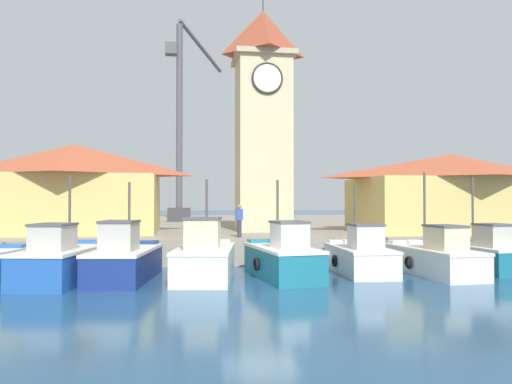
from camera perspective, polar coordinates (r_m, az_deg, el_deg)
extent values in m
plane|color=navy|center=(17.00, 0.48, -11.33)|extent=(300.00, 300.00, 0.00)
cube|color=gray|center=(43.34, -4.74, -4.24)|extent=(120.00, 40.00, 1.24)
cube|color=#2356A8|center=(22.97, -26.70, -5.66)|extent=(1.70, 0.88, 0.24)
cube|color=#2356A8|center=(20.12, -21.22, -7.96)|extent=(2.83, 5.05, 1.17)
cube|color=#2356A8|center=(22.01, -18.99, -5.53)|extent=(1.79, 0.89, 0.24)
cube|color=silver|center=(20.05, -21.21, -6.16)|extent=(2.90, 5.12, 0.12)
cube|color=#B2ADA3|center=(19.25, -22.19, -4.87)|extent=(1.44, 1.62, 0.88)
cube|color=#4C4C51|center=(19.22, -22.18, -3.45)|extent=(1.54, 1.72, 0.08)
cylinder|color=#4C4742|center=(20.52, -20.52, -2.10)|extent=(0.10, 0.10, 2.70)
torus|color=black|center=(20.78, -23.73, -7.72)|extent=(0.21, 0.53, 0.52)
cube|color=navy|center=(20.00, -14.74, -8.15)|extent=(2.60, 5.00, 1.10)
cube|color=navy|center=(22.00, -13.32, -5.75)|extent=(1.73, 0.82, 0.24)
cube|color=silver|center=(19.94, -14.73, -6.44)|extent=(2.67, 5.07, 0.12)
cube|color=#B2ADA3|center=(19.09, -15.36, -4.94)|extent=(1.36, 1.58, 1.03)
cube|color=#4C4C51|center=(19.06, -15.35, -3.28)|extent=(1.45, 1.67, 0.08)
cylinder|color=#4C4742|center=(20.44, -14.29, -2.52)|extent=(0.10, 0.10, 2.58)
torus|color=black|center=(20.52, -17.46, -7.95)|extent=(0.19, 0.53, 0.52)
cube|color=silver|center=(19.57, -5.85, -8.27)|extent=(2.70, 4.85, 1.15)
cube|color=silver|center=(21.53, -5.25, -5.76)|extent=(1.81, 0.85, 0.24)
cube|color=silver|center=(19.51, -5.85, -6.45)|extent=(2.77, 4.92, 0.12)
cube|color=beige|center=(18.66, -6.11, -4.82)|extent=(1.42, 1.55, 1.10)
cube|color=#4C4C51|center=(18.63, -6.11, -3.02)|extent=(1.51, 1.64, 0.08)
cylinder|color=#4C4742|center=(20.00, -5.66, -2.34)|extent=(0.10, 0.10, 2.65)
torus|color=black|center=(19.95, -8.96, -8.12)|extent=(0.19, 0.53, 0.52)
cube|color=#196B7F|center=(19.79, 3.03, -8.19)|extent=(2.50, 4.83, 1.14)
cube|color=#196B7F|center=(21.66, 1.22, -5.74)|extent=(1.65, 0.82, 0.24)
cube|color=silver|center=(19.72, 3.02, -6.40)|extent=(2.56, 4.89, 0.12)
cube|color=silver|center=(18.92, 3.83, -5.00)|extent=(1.30, 1.53, 0.95)
cube|color=#4C4C51|center=(18.89, 3.83, -3.44)|extent=(1.39, 1.62, 0.08)
cylinder|color=#4C4742|center=(20.18, 2.48, -2.36)|extent=(0.10, 0.10, 2.64)
torus|color=black|center=(19.70, 0.01, -8.23)|extent=(0.19, 0.53, 0.52)
cube|color=silver|center=(21.65, 11.73, -7.75)|extent=(2.06, 4.71, 1.00)
cube|color=silver|center=(23.56, 10.20, -5.69)|extent=(1.62, 0.66, 0.24)
cube|color=silver|center=(21.59, 11.73, -6.30)|extent=(2.12, 4.77, 0.12)
cube|color=silver|center=(20.78, 12.40, -5.06)|extent=(1.18, 1.43, 0.93)
cube|color=#4C4C51|center=(20.75, 12.39, -3.67)|extent=(1.27, 1.52, 0.08)
cylinder|color=#4C4742|center=(22.06, 11.26, -2.56)|extent=(0.10, 0.10, 2.67)
torus|color=black|center=(21.59, 8.93, -7.78)|extent=(0.14, 0.52, 0.52)
cube|color=silver|center=(21.99, 19.60, -7.60)|extent=(2.21, 5.15, 1.00)
cube|color=silver|center=(23.86, 16.68, -5.60)|extent=(1.59, 0.72, 0.24)
cube|color=silver|center=(21.93, 19.59, -6.17)|extent=(2.28, 5.21, 0.12)
cube|color=beige|center=(21.16, 20.86, -4.97)|extent=(1.21, 1.59, 0.90)
cube|color=#4C4C51|center=(21.13, 20.85, -3.65)|extent=(1.29, 1.67, 0.08)
cylinder|color=#4C4742|center=(22.38, 18.71, -1.88)|extent=(0.10, 0.10, 3.15)
torus|color=black|center=(21.70, 17.02, -7.70)|extent=(0.16, 0.53, 0.52)
cube|color=#196B7F|center=(24.03, 24.35, -7.02)|extent=(2.33, 4.34, 0.99)
cube|color=#196B7F|center=(25.39, 21.70, -5.32)|extent=(1.60, 0.79, 0.24)
cube|color=silver|center=(23.98, 24.34, -5.73)|extent=(2.40, 4.40, 0.12)
cube|color=#B2ADA3|center=(23.39, 25.47, -4.58)|extent=(1.24, 1.37, 0.90)
cube|color=#4C4C51|center=(23.36, 25.46, -3.38)|extent=(1.33, 1.46, 0.08)
cylinder|color=#4C4742|center=(24.30, 23.53, -1.98)|extent=(0.10, 0.10, 3.00)
torus|color=black|center=(23.58, 22.17, -7.15)|extent=(0.19, 0.53, 0.52)
cube|color=beige|center=(30.35, 0.81, 5.33)|extent=(3.11, 3.11, 10.34)
cube|color=tan|center=(31.39, 0.80, 15.02)|extent=(3.61, 3.61, 0.30)
pyramid|color=#A3472D|center=(31.85, 0.80, 17.68)|extent=(3.61, 3.61, 2.77)
cylinder|color=white|center=(29.44, 1.30, 12.88)|extent=(1.71, 0.12, 1.71)
torus|color=#332D23|center=(29.40, 1.31, 12.90)|extent=(1.83, 0.12, 1.83)
cube|color=tan|center=(29.70, -20.11, -1.32)|extent=(9.20, 5.82, 3.25)
pyramid|color=#B25133|center=(29.79, -20.08, 3.47)|extent=(9.60, 6.22, 1.73)
cube|color=tan|center=(31.48, 21.46, -1.41)|extent=(10.93, 6.48, 3.12)
pyramid|color=#B25133|center=(31.54, 21.43, 2.74)|extent=(11.33, 6.88, 1.44)
cube|color=#353539|center=(44.68, -8.79, -2.57)|extent=(2.00, 2.00, 1.20)
cylinder|color=#4C4C51|center=(45.31, -8.75, 8.62)|extent=(0.56, 0.56, 16.39)
cylinder|color=#4C4C51|center=(50.00, -6.27, 16.09)|extent=(4.41, 6.50, 3.13)
cube|color=#4C4C4C|center=(45.54, -9.69, 15.81)|extent=(1.00, 1.00, 1.00)
cylinder|color=#33333D|center=(24.79, -1.91, -4.22)|extent=(0.22, 0.22, 0.85)
cube|color=#2D4CA5|center=(24.76, -1.91, -2.59)|extent=(0.34, 0.22, 0.56)
sphere|color=#9E7051|center=(24.76, -1.91, -1.69)|extent=(0.20, 0.20, 0.20)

